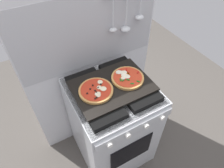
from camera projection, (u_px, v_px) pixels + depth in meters
name	position (u px, v px, depth m)	size (l,w,h in m)	color
ground_plane	(112.00, 147.00, 2.03)	(4.00, 4.00, 0.00)	#4C4742
kitchen_backsplash	(93.00, 70.00, 1.67)	(1.10, 0.09, 1.55)	silver
stove	(112.00, 123.00, 1.70)	(0.60, 0.64, 0.90)	#B7BABF
baking_tray	(112.00, 86.00, 1.38)	(0.54, 0.38, 0.02)	black
pizza_left	(96.00, 90.00, 1.32)	(0.23, 0.23, 0.03)	#C18947
pizza_right	(127.00, 78.00, 1.40)	(0.23, 0.23, 0.03)	tan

